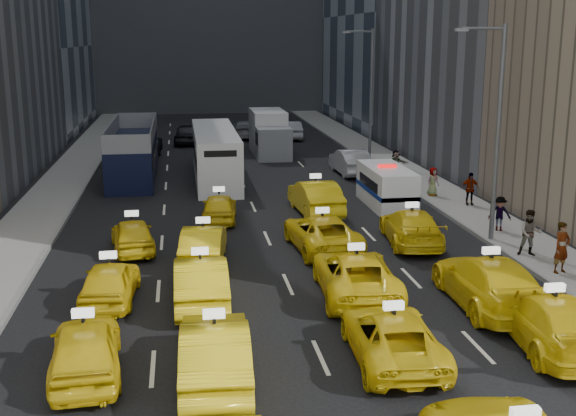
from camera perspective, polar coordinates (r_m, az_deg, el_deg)
name	(u,v)px	position (r m, az deg, el deg)	size (l,w,h in m)	color
ground	(336,392)	(18.29, 3.84, -14.33)	(160.00, 160.00, 0.00)	black
sidewalk_west	(57,191)	(42.23, -17.82, 1.26)	(3.00, 90.00, 0.15)	gray
sidewalk_east	(419,180)	(43.97, 10.29, 2.16)	(3.00, 90.00, 0.15)	gray
curb_west	(83,190)	(42.01, -15.87, 1.36)	(0.15, 90.00, 0.18)	slate
curb_east	(395,181)	(43.52, 8.48, 2.13)	(0.15, 90.00, 0.18)	slate
streetlight_near	(496,126)	(30.79, 16.08, 6.22)	(2.15, 0.22, 9.00)	#595B60
streetlight_far	(369,91)	(49.60, 6.46, 9.20)	(2.15, 0.22, 9.00)	#595B60
taxi_4	(85,348)	(19.45, -15.71, -10.63)	(1.76, 4.38, 1.49)	yellow
taxi_5	(215,352)	(18.49, -5.80, -11.26)	(1.71, 4.89, 1.61)	yellow
taxi_6	(392,337)	(19.82, 8.25, -10.02)	(2.21, 4.80, 1.33)	yellow
taxi_7	(552,321)	(21.63, 20.12, -8.40)	(2.16, 5.31, 1.54)	yellow
taxi_8	(110,282)	(24.34, -13.90, -5.69)	(1.65, 4.10, 1.40)	yellow
taxi_9	(201,281)	(23.61, -6.91, -5.75)	(1.68, 4.81, 1.59)	yellow
taxi_10	(356,274)	(24.36, 5.37, -5.22)	(2.46, 5.34, 1.48)	yellow
taxi_11	(489,282)	(24.11, 15.60, -5.65)	(2.33, 5.74, 1.67)	yellow
taxi_12	(133,235)	(29.84, -12.17, -2.10)	(1.60, 3.97, 1.35)	yellow
taxi_13	(204,244)	(27.95, -6.69, -2.83)	(1.54, 4.40, 1.45)	yellow
taxi_14	(322,233)	(29.41, 2.71, -1.95)	(2.38, 5.16, 1.43)	yellow
taxi_15	(411,227)	(30.58, 9.71, -1.49)	(2.06, 5.06, 1.47)	yellow
taxi_16	(219,207)	(34.04, -5.46, 0.05)	(1.57, 3.89, 1.33)	yellow
taxi_17	(315,197)	(35.34, 2.18, 0.87)	(1.76, 5.04, 1.66)	yellow
nypd_van	(387,187)	(37.21, 7.79, 1.63)	(2.43, 5.20, 2.16)	white
double_decker	(133,151)	(45.46, -12.11, 4.46)	(3.58, 11.65, 3.34)	black
city_bus	(215,155)	(43.99, -5.78, 4.21)	(3.32, 11.92, 3.04)	silver
box_truck	(269,134)	(53.03, -1.48, 5.90)	(3.06, 7.14, 3.17)	silver
misc_car_0	(350,162)	(45.68, 4.95, 3.67)	(1.69, 4.86, 1.60)	#A5A6AD
misc_car_1	(146,144)	(55.06, -11.17, 5.02)	(2.29, 4.96, 1.38)	black
misc_car_2	(245,129)	(62.16, -3.44, 6.23)	(2.06, 5.06, 1.47)	slate
misc_car_3	(188,134)	(59.09, -7.94, 5.84)	(1.95, 4.84, 1.65)	black
misc_car_4	(290,130)	(61.43, 0.18, 6.19)	(1.60, 4.60, 1.51)	#A0A2A8
pedestrian_0	(562,248)	(27.81, 20.82, -2.94)	(0.69, 0.45, 1.88)	gray
pedestrian_1	(530,233)	(29.56, 18.59, -1.88)	(0.89, 0.49, 1.82)	gray
pedestrian_2	(500,214)	(33.00, 16.39, -0.43)	(0.99, 0.41, 1.53)	gray
pedestrian_3	(470,189)	(37.65, 14.17, 1.49)	(0.97, 0.44, 1.66)	gray
pedestrian_4	(433,181)	(39.49, 11.37, 2.08)	(0.75, 0.41, 1.53)	gray
pedestrian_5	(396,164)	(43.97, 8.50, 3.45)	(1.57, 0.45, 1.70)	gray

